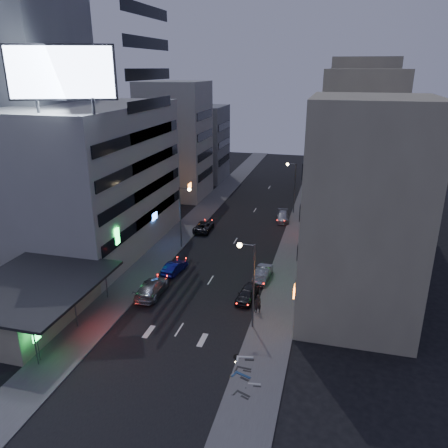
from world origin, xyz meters
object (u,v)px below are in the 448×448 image
(scooter_silver_a, at_px, (261,378))
(road_car_blue, at_px, (175,267))
(person, at_px, (258,304))
(scooter_black_b, at_px, (252,363))
(scooter_silver_b, at_px, (254,350))
(scooter_black_a, at_px, (251,390))
(parked_car_right_near, at_px, (247,294))
(scooter_blue, at_px, (252,371))
(parked_car_left, at_px, (204,226))
(parked_car_right_far, at_px, (283,217))
(parked_car_right_mid, at_px, (263,274))
(road_car_silver, at_px, (152,288))

(scooter_silver_a, bearing_deg, road_car_blue, 31.61)
(person, height_order, scooter_black_b, person)
(scooter_black_b, height_order, scooter_silver_b, scooter_silver_b)
(road_car_blue, bearing_deg, scooter_black_a, 132.99)
(parked_car_right_near, xyz_separation_m, scooter_blue, (2.75, -11.58, 0.04))
(scooter_blue, xyz_separation_m, scooter_silver_b, (-0.31, 2.52, 0.01))
(parked_car_right_near, distance_m, person, 2.76)
(parked_car_left, xyz_separation_m, scooter_silver_b, (12.56, -26.98, 0.08))
(parked_car_right_far, bearing_deg, scooter_silver_b, -94.17)
(parked_car_right_near, relative_size, parked_car_right_mid, 0.93)
(parked_car_right_near, height_order, scooter_black_b, parked_car_right_near)
(parked_car_right_near, height_order, scooter_silver_b, parked_car_right_near)
(road_car_blue, relative_size, road_car_silver, 0.74)
(road_car_blue, height_order, scooter_silver_b, scooter_silver_b)
(scooter_blue, height_order, scooter_black_b, scooter_blue)
(scooter_blue, xyz_separation_m, scooter_black_b, (-0.16, 1.02, -0.07))
(scooter_blue, bearing_deg, parked_car_left, 43.31)
(road_car_blue, distance_m, scooter_black_a, 21.48)
(parked_car_right_far, distance_m, person, 27.38)
(scooter_black_a, bearing_deg, road_car_blue, 56.27)
(road_car_silver, distance_m, scooter_black_a, 17.67)
(parked_car_right_far, relative_size, road_car_silver, 0.84)
(road_car_blue, bearing_deg, parked_car_right_far, -106.88)
(scooter_black_b, relative_size, scooter_silver_b, 0.87)
(parked_car_right_near, height_order, person, person)
(person, bearing_deg, scooter_blue, 65.00)
(scooter_black_a, bearing_deg, parked_car_right_near, 33.89)
(scooter_silver_a, height_order, scooter_blue, scooter_blue)
(scooter_black_a, xyz_separation_m, scooter_silver_b, (-0.67, 4.48, 0.10))
(scooter_black_a, height_order, scooter_blue, scooter_blue)
(parked_car_right_far, xyz_separation_m, road_car_silver, (-10.05, -26.47, 0.13))
(road_car_silver, relative_size, scooter_black_a, 3.23)
(road_car_blue, height_order, scooter_black_a, road_car_blue)
(scooter_silver_a, distance_m, scooter_blue, 0.95)
(parked_car_right_near, bearing_deg, scooter_blue, -69.96)
(parked_car_left, distance_m, parked_car_right_far, 12.64)
(scooter_silver_a, bearing_deg, parked_car_right_far, -2.15)
(road_car_silver, xyz_separation_m, scooter_blue, (12.48, -10.17, -0.08))
(scooter_black_b, bearing_deg, scooter_silver_a, -143.63)
(scooter_blue, bearing_deg, parked_car_right_mid, 26.82)
(road_car_silver, bearing_deg, parked_car_right_mid, -151.11)
(road_car_silver, height_order, scooter_blue, road_car_silver)
(road_car_silver, distance_m, scooter_blue, 16.10)
(parked_car_left, relative_size, person, 2.52)
(parked_car_right_near, relative_size, parked_car_left, 0.84)
(road_car_blue, xyz_separation_m, person, (10.80, -6.28, 0.40))
(road_car_silver, height_order, scooter_silver_b, road_car_silver)
(road_car_blue, bearing_deg, scooter_silver_a, 136.45)
(scooter_silver_b, bearing_deg, road_car_blue, 32.43)
(parked_car_left, distance_m, scooter_silver_b, 29.76)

